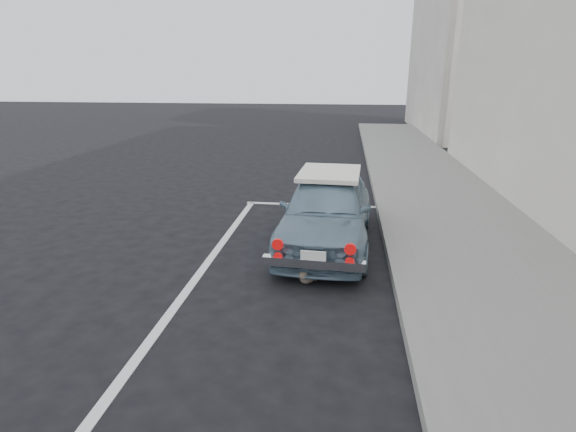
{
  "coord_description": "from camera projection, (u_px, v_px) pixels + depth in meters",
  "views": [
    {
      "loc": [
        1.09,
        -2.86,
        2.74
      ],
      "look_at": [
        0.31,
        3.32,
        0.75
      ],
      "focal_mm": 28.0,
      "sensor_mm": 36.0,
      "label": 1
    }
  ],
  "objects": [
    {
      "name": "pline_side",
      "position": [
        204.0,
        268.0,
        6.61
      ],
      "size": [
        0.12,
        7.0,
        0.01
      ],
      "primitive_type": "cube",
      "color": "silver",
      "rests_on": "ground"
    },
    {
      "name": "sidewalk",
      "position": [
        523.0,
        316.0,
        5.15
      ],
      "size": [
        2.8,
        40.0,
        0.15
      ],
      "primitive_type": "cube",
      "color": "slate",
      "rests_on": "ground"
    },
    {
      "name": "cat",
      "position": [
        307.0,
        275.0,
        6.11
      ],
      "size": [
        0.31,
        0.41,
        0.24
      ],
      "rotation": [
        0.0,
        0.0,
        -0.43
      ],
      "color": "#695C50",
      "rests_on": "ground"
    },
    {
      "name": "building_far",
      "position": [
        464.0,
        44.0,
        20.6
      ],
      "size": [
        3.5,
        10.0,
        8.0
      ],
      "primitive_type": "cube",
      "color": "#BAB4A9",
      "rests_on": "ground"
    },
    {
      "name": "retro_coupe",
      "position": [
        327.0,
        209.0,
        7.37
      ],
      "size": [
        1.61,
        3.6,
        1.2
      ],
      "rotation": [
        0.0,
        0.0,
        -0.05
      ],
      "color": "slate",
      "rests_on": "ground"
    },
    {
      "name": "ground",
      "position": [
        200.0,
        424.0,
        3.67
      ],
      "size": [
        80.0,
        80.0,
        0.0
      ],
      "primitive_type": "plane",
      "color": "black",
      "rests_on": "ground"
    },
    {
      "name": "pline_front",
      "position": [
        315.0,
        205.0,
        9.75
      ],
      "size": [
        3.0,
        0.12,
        0.01
      ],
      "primitive_type": "cube",
      "color": "silver",
      "rests_on": "ground"
    }
  ]
}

